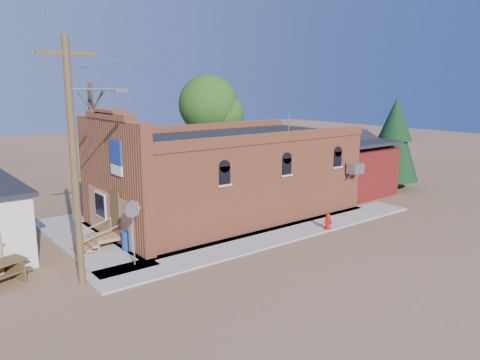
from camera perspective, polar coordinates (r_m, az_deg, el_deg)
ground at (r=21.83m, az=3.40°, el=-8.17°), size 120.00×120.00×0.00m
sidewalk_south at (r=23.40m, az=4.71°, el=-6.72°), size 19.00×2.20×0.08m
sidewalk_west at (r=23.74m, az=-18.25°, el=-7.01°), size 2.60×10.00×0.08m
brick_bar at (r=26.35m, az=-1.77°, el=0.55°), size 16.40×7.97×6.30m
red_shed at (r=33.08m, az=12.13°, el=2.41°), size 5.40×6.40×4.30m
utility_pole at (r=17.65m, az=-19.46°, el=2.48°), size 3.12×0.26×9.00m
tree_bare_near at (r=30.33m, az=-17.64°, el=8.36°), size 2.80×2.80×7.65m
tree_leafy at (r=34.95m, az=-3.85°, el=9.15°), size 4.40×4.40×8.15m
evergreen_tree at (r=35.19m, az=18.32°, el=4.99°), size 3.60×3.60×6.50m
fire_hydrant at (r=24.46m, az=10.67°, el=-4.98°), size 0.47×0.45×0.83m
stop_sign at (r=19.39m, az=-12.97°, el=-4.21°), size 0.74×0.15×2.74m
trash_barrel at (r=21.68m, az=-13.49°, el=-7.16°), size 0.76×0.76×0.88m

